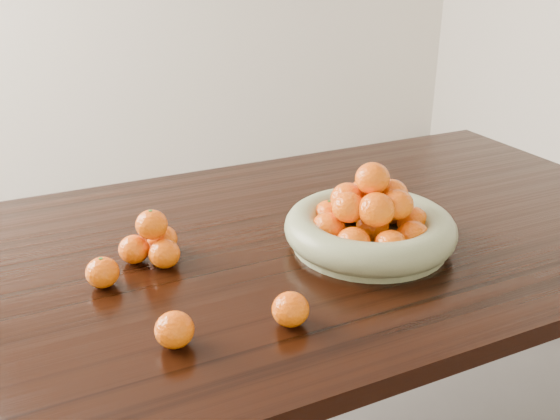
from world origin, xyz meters
name	(u,v)px	position (x,y,z in m)	size (l,w,h in m)	color
dining_table	(265,278)	(0.00, 0.00, 0.66)	(2.00, 1.00, 0.75)	black
fruit_bowl	(370,224)	(0.20, -0.11, 0.80)	(0.37, 0.37, 0.19)	gray
orange_pyramid	(153,241)	(-0.24, 0.02, 0.79)	(0.13, 0.13, 0.11)	orange
loose_orange_0	(102,272)	(-0.35, -0.04, 0.78)	(0.06, 0.06, 0.06)	orange
loose_orange_1	(174,330)	(-0.29, -0.28, 0.78)	(0.06, 0.06, 0.06)	orange
loose_orange_2	(290,309)	(-0.09, -0.31, 0.78)	(0.06, 0.06, 0.06)	orange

